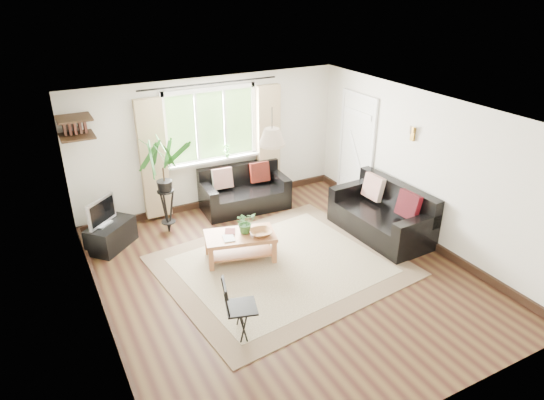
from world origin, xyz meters
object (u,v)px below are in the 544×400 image
sofa_right (381,212)px  palm_stand (165,187)px  sofa_back (245,190)px  tv_stand (111,235)px  coffee_table (240,247)px  folding_chair (241,308)px

sofa_right → palm_stand: size_ratio=1.06×
sofa_back → sofa_right: bearing=-47.9°
sofa_back → sofa_right: size_ratio=0.90×
tv_stand → palm_stand: (0.96, 0.07, 0.61)m
sofa_back → coffee_table: (-0.81, -1.58, -0.15)m
coffee_table → palm_stand: size_ratio=0.64×
sofa_back → sofa_right: sofa_right is taller
sofa_back → folding_chair: 3.50m
sofa_back → palm_stand: 1.61m
sofa_back → folding_chair: (-1.51, -3.15, 0.01)m
sofa_right → folding_chair: sofa_right is taller
sofa_right → tv_stand: size_ratio=2.23×
sofa_back → coffee_table: size_ratio=1.49×
coffee_table → folding_chair: 1.73m
sofa_back → sofa_right: (1.57, -1.97, 0.04)m
folding_chair → tv_stand: bearing=35.0°
tv_stand → folding_chair: bearing=-113.6°
sofa_back → folding_chair: size_ratio=2.04×
tv_stand → palm_stand: bearing=-37.9°
palm_stand → folding_chair: (0.01, -2.94, -0.44)m
folding_chair → sofa_back: bearing=-9.3°
sofa_right → palm_stand: (-3.10, 1.76, 0.41)m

